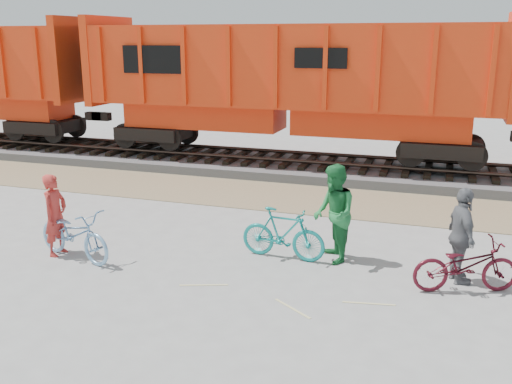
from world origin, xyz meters
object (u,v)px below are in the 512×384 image
bicycle_blue (74,234)px  bicycle_maroon (466,265)px  person_woman (461,236)px  person_solo (55,215)px  hopper_car_center (289,82)px  bicycle_teal (283,234)px  person_man (334,214)px

bicycle_blue → bicycle_maroon: size_ratio=1.08×
bicycle_maroon → person_woman: person_woman is taller
bicycle_blue → person_solo: bearing=94.9°
hopper_car_center → person_woman: size_ratio=7.71×
bicycle_teal → bicycle_maroon: (3.53, -0.50, -0.04)m
bicycle_blue → bicycle_teal: (4.06, 1.36, 0.00)m
person_solo → person_woman: bearing=-82.6°
bicycle_teal → person_woman: 3.45m
bicycle_maroon → bicycle_blue: bearing=76.6°
bicycle_maroon → person_man: person_man is taller
hopper_car_center → bicycle_maroon: bearing=-56.6°
person_solo → person_woman: person_woman is taller
bicycle_maroon → person_woman: size_ratio=1.04×
bicycle_teal → person_solo: bearing=109.4°
person_solo → bicycle_blue: bearing=-102.2°
person_solo → person_man: size_ratio=0.86×
person_solo → person_man: person_man is taller
bicycle_maroon → person_woman: (-0.10, 0.40, 0.41)m
bicycle_blue → bicycle_maroon: (7.59, 0.86, -0.04)m
person_solo → person_woman: size_ratio=0.95×
bicycle_blue → hopper_car_center: bearing=4.4°
hopper_car_center → person_woman: 10.07m
hopper_car_center → bicycle_blue: hopper_car_center is taller
bicycle_teal → person_man: size_ratio=0.89×
bicycle_blue → person_man: (5.06, 1.56, 0.47)m
person_man → bicycle_blue: bearing=-97.9°
bicycle_blue → person_solo: person_solo is taller
bicycle_maroon → person_solo: size_ratio=1.09×
hopper_car_center → person_man: bearing=-68.4°
bicycle_teal → person_man: (1.00, 0.20, 0.46)m
bicycle_maroon → person_solo: 8.13m
bicycle_teal → person_solo: size_ratio=1.04×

